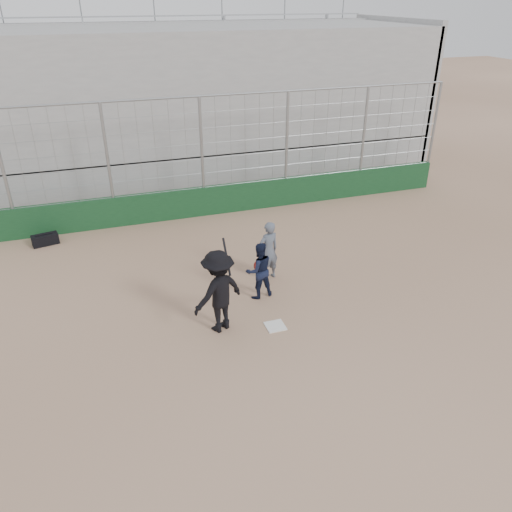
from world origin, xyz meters
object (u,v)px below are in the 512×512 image
object	(u,v)px
catcher_crouched	(259,279)
equipment_bag	(45,240)
umpire	(268,254)
batter_at_plate	(219,291)

from	to	relation	value
catcher_crouched	equipment_bag	size ratio (longest dim) A/B	1.27
catcher_crouched	umpire	distance (m)	1.01
catcher_crouched	umpire	xyz separation A→B (m)	(0.54, 0.82, 0.23)
catcher_crouched	umpire	size ratio (longest dim) A/B	0.70
batter_at_plate	catcher_crouched	bearing A→B (deg)	37.25
catcher_crouched	equipment_bag	xyz separation A→B (m)	(-5.25, 4.92, -0.35)
batter_at_plate	umpire	xyz separation A→B (m)	(1.83, 1.80, -0.24)
batter_at_plate	catcher_crouched	world-z (taller)	batter_at_plate
batter_at_plate	umpire	size ratio (longest dim) A/B	1.41
catcher_crouched	batter_at_plate	bearing A→B (deg)	-142.75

